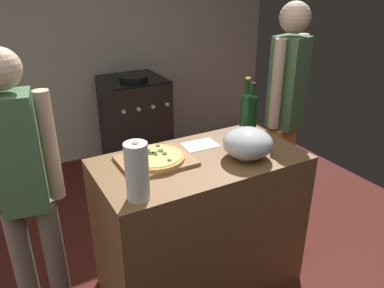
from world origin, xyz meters
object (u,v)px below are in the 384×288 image
(wine_bottle_dark, at_px, (246,113))
(wine_bottle_clear, at_px, (252,112))
(pizza, at_px, (155,157))
(person_in_red, at_px, (285,108))
(person_in_stripes, at_px, (24,187))
(mixing_bowl, at_px, (248,143))
(paper_towel_roll, at_px, (137,172))
(stove, at_px, (135,121))

(wine_bottle_dark, bearing_deg, wine_bottle_clear, 32.55)
(pizza, height_order, person_in_red, person_in_red)
(person_in_stripes, distance_m, person_in_red, 1.78)
(mixing_bowl, relative_size, paper_towel_roll, 1.00)
(stove, bearing_deg, mixing_bowl, -91.85)
(pizza, bearing_deg, paper_towel_roll, -126.44)
(paper_towel_roll, height_order, person_in_stripes, person_in_stripes)
(paper_towel_roll, bearing_deg, person_in_red, 19.77)
(paper_towel_roll, distance_m, wine_bottle_clear, 1.03)
(paper_towel_roll, bearing_deg, wine_bottle_dark, 21.14)
(paper_towel_roll, bearing_deg, mixing_bowl, 8.34)
(wine_bottle_clear, height_order, person_in_stripes, person_in_stripes)
(wine_bottle_clear, bearing_deg, stove, 96.20)
(pizza, height_order, paper_towel_roll, paper_towel_roll)
(stove, bearing_deg, pizza, -107.14)
(mixing_bowl, bearing_deg, pizza, 157.70)
(pizza, xyz_separation_m, person_in_stripes, (-0.68, 0.07, -0.03))
(pizza, height_order, wine_bottle_dark, wine_bottle_dark)
(pizza, relative_size, paper_towel_roll, 1.14)
(mixing_bowl, height_order, person_in_red, person_in_red)
(mixing_bowl, distance_m, stove, 2.04)
(stove, bearing_deg, person_in_stripes, -125.83)
(pizza, xyz_separation_m, mixing_bowl, (0.48, -0.20, 0.06))
(wine_bottle_clear, relative_size, wine_bottle_dark, 0.85)
(wine_bottle_dark, bearing_deg, person_in_stripes, 178.09)
(pizza, xyz_separation_m, paper_towel_roll, (-0.22, -0.30, 0.11))
(person_in_stripes, height_order, person_in_red, person_in_red)
(pizza, relative_size, wine_bottle_dark, 0.82)
(stove, bearing_deg, wine_bottle_dark, -87.04)
(wine_bottle_clear, height_order, stove, wine_bottle_clear)
(pizza, bearing_deg, wine_bottle_dark, 2.77)
(paper_towel_roll, relative_size, stove, 0.30)
(pizza, height_order, stove, stove)
(mixing_bowl, distance_m, person_in_red, 0.72)
(person_in_stripes, bearing_deg, pizza, -6.28)
(mixing_bowl, distance_m, person_in_stripes, 1.19)
(person_in_red, bearing_deg, mixing_bowl, -148.90)
(paper_towel_roll, bearing_deg, stove, 69.65)
(wine_bottle_dark, height_order, stove, wine_bottle_dark)
(pizza, height_order, wine_bottle_clear, wine_bottle_clear)
(person_in_red, bearing_deg, pizza, -171.02)
(wine_bottle_clear, bearing_deg, person_in_stripes, -179.38)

